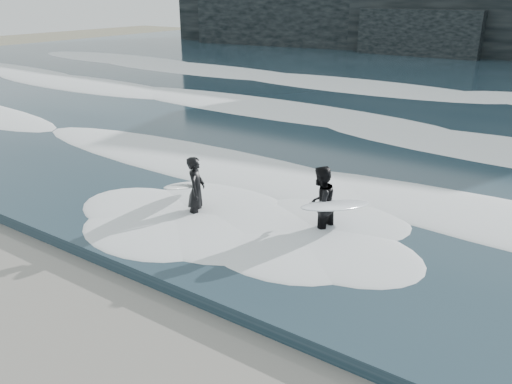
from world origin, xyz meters
TOP-DOWN VIEW (x-y plane):
  - sea at (0.00, 29.00)m, footprint 90.00×52.00m
  - foam_near at (0.00, 9.00)m, footprint 60.00×3.20m
  - foam_mid at (0.00, 16.00)m, footprint 60.00×4.00m
  - foam_far at (0.00, 25.00)m, footprint 60.00×4.80m
  - surfer_left at (-2.68, 5.80)m, footprint 1.43×2.35m
  - surfer_right at (0.39, 6.68)m, footprint 1.43×2.40m

SIDE VIEW (x-z plane):
  - sea at x=0.00m, z-range 0.00..0.30m
  - foam_near at x=0.00m, z-range 0.30..0.50m
  - foam_mid at x=0.00m, z-range 0.30..0.54m
  - foam_far at x=0.00m, z-range 0.30..0.60m
  - surfer_left at x=-2.68m, z-range 0.01..1.73m
  - surfer_right at x=0.39m, z-range 0.01..1.79m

